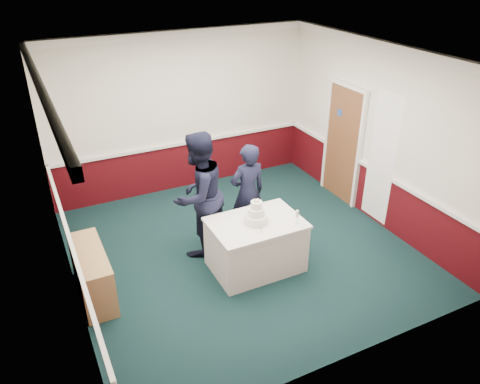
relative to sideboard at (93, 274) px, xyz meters
name	(u,v)px	position (x,y,z in m)	size (l,w,h in m)	color
ground	(241,250)	(2.28, 0.07, -0.35)	(5.00, 5.00, 0.00)	#132A2E
room_shell	(228,119)	(2.36, 0.68, 1.62)	(5.00, 5.00, 3.00)	silver
sideboard	(93,274)	(0.00, 0.00, 0.00)	(0.41, 1.20, 0.70)	tan
cake_table	(256,245)	(2.27, -0.43, 0.05)	(1.32, 0.92, 0.79)	white
wedding_cake	(256,215)	(2.27, -0.43, 0.55)	(0.35, 0.35, 0.36)	white
cake_knife	(261,229)	(2.24, -0.63, 0.44)	(0.01, 0.22, 0.01)	silver
champagne_flute	(297,215)	(2.77, -0.71, 0.58)	(0.05, 0.05, 0.21)	silver
person_man	(198,195)	(1.71, 0.36, 0.63)	(0.95, 0.74, 1.96)	black
person_woman	(248,193)	(2.52, 0.34, 0.47)	(0.60, 0.39, 1.65)	black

